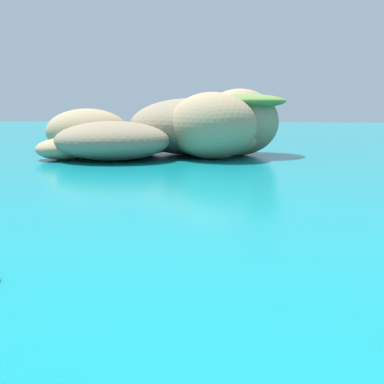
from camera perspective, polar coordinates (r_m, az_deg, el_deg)
islet_large at (r=74.76m, az=1.91°, el=7.32°), size 27.58×26.78×9.64m
islet_small at (r=73.73m, az=-10.00°, el=5.96°), size 21.19×21.58×6.78m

